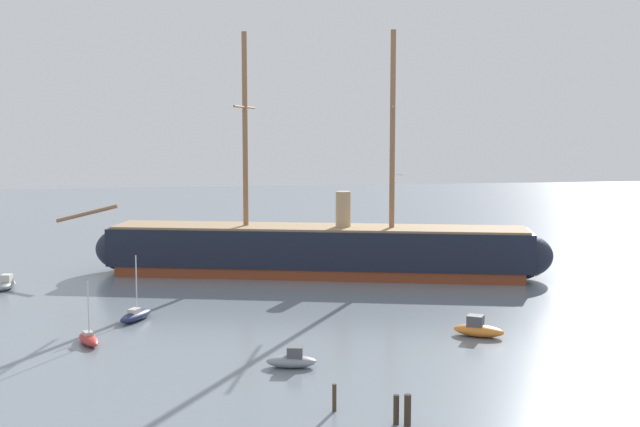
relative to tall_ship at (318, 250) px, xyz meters
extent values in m
cube|color=brown|center=(0.00, 0.00, -2.53)|extent=(49.17, 20.30, 1.28)
cube|color=black|center=(0.00, 0.00, 0.39)|extent=(51.22, 21.15, 4.56)
ellipsoid|color=black|center=(-22.61, 6.34, -0.25)|extent=(10.71, 9.12, 5.83)
ellipsoid|color=black|center=(22.61, -6.34, -0.25)|extent=(10.71, 9.12, 5.83)
cube|color=#9E7F5B|center=(0.00, 0.00, 2.80)|extent=(50.07, 20.28, 0.27)
cylinder|color=#936642|center=(-8.60, 2.41, 14.52)|extent=(0.64, 0.64, 23.70)
cylinder|color=#936642|center=(-8.60, 2.41, 17.36)|extent=(3.55, 11.87, 0.26)
cylinder|color=#936642|center=(8.60, -2.41, 14.52)|extent=(0.64, 0.64, 23.70)
cylinder|color=#936642|center=(8.60, -2.41, 17.36)|extent=(3.55, 11.87, 0.26)
cylinder|color=#936642|center=(-28.13, 7.88, 4.14)|extent=(7.89, 2.62, 2.43)
cylinder|color=tan|center=(2.95, -0.83, 4.94)|extent=(1.82, 1.82, 4.56)
ellipsoid|color=gray|center=(-8.10, -36.96, -2.72)|extent=(4.13, 2.37, 0.91)
cube|color=#4C4C51|center=(-7.84, -37.02, -1.99)|extent=(1.37, 1.27, 0.91)
ellipsoid|color=#B22D28|center=(-24.18, -27.66, -2.77)|extent=(2.65, 4.34, 0.79)
cube|color=#B2ADA3|center=(-24.25, -27.46, -2.33)|extent=(1.01, 1.22, 0.42)
cylinder|color=silver|center=(-24.10, -27.85, -0.14)|extent=(0.10, 0.10, 4.79)
ellipsoid|color=orange|center=(9.26, -30.64, -2.65)|extent=(4.72, 3.93, 1.03)
cube|color=#4C4C51|center=(9.00, -30.47, -1.83)|extent=(1.78, 1.74, 1.03)
ellipsoid|color=#1E284C|center=(-20.73, -19.82, -2.71)|extent=(3.61, 4.87, 0.91)
cube|color=beige|center=(-20.85, -20.03, -2.20)|extent=(1.28, 1.43, 0.48)
cylinder|color=silver|center=(-20.61, -19.61, 0.31)|extent=(0.12, 0.12, 5.50)
ellipsoid|color=gray|center=(-36.00, -2.56, -2.71)|extent=(2.27, 4.18, 0.93)
cube|color=beige|center=(-35.95, -2.28, -1.97)|extent=(1.26, 1.37, 0.93)
cylinder|color=#382B1E|center=(-2.59, -50.16, -2.18)|extent=(0.43, 0.43, 1.98)
cylinder|color=#382B1E|center=(-3.23, -49.82, -2.23)|extent=(0.36, 0.36, 1.88)
cylinder|color=#423323|center=(-6.59, -46.92, -2.27)|extent=(0.28, 0.28, 1.81)
ellipsoid|color=silver|center=(-0.42, -39.94, 11.71)|extent=(0.15, 0.33, 0.11)
sphere|color=silver|center=(-0.40, -40.14, 11.72)|extent=(0.09, 0.09, 0.09)
cube|color=#ADA89E|center=(-0.10, -39.90, 11.73)|extent=(0.56, 0.19, 0.12)
cube|color=#ADA89E|center=(-0.75, -39.98, 11.73)|extent=(0.56, 0.19, 0.12)
camera|label=1|loc=(-15.87, -97.20, 15.42)|focal=45.77mm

